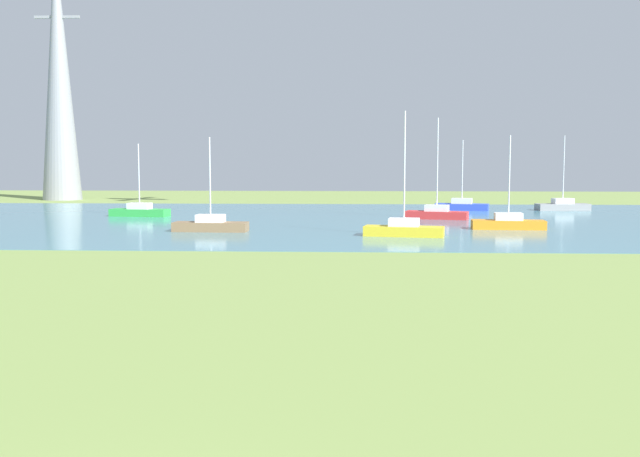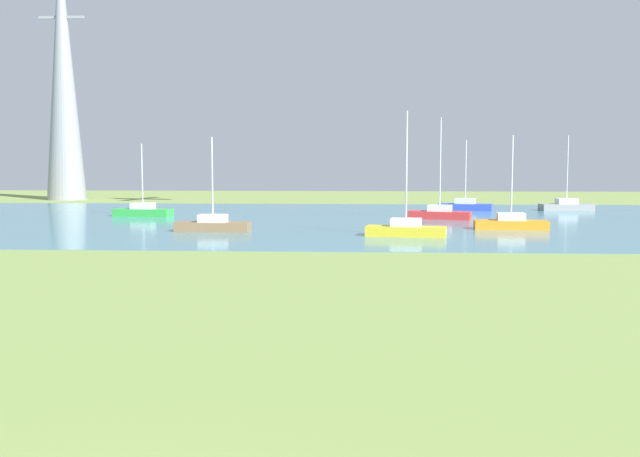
{
  "view_description": "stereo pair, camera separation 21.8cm",
  "coord_description": "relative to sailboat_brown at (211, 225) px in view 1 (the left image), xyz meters",
  "views": [
    {
      "loc": [
        3.41,
        -7.12,
        4.68
      ],
      "look_at": [
        1.99,
        21.97,
        1.95
      ],
      "focal_mm": 41.59,
      "sensor_mm": 36.0,
      "label": 1
    },
    {
      "loc": [
        3.63,
        -7.11,
        4.68
      ],
      "look_at": [
        1.99,
        21.97,
        1.95
      ],
      "focal_mm": 41.59,
      "sensor_mm": 36.0,
      "label": 2
    }
  ],
  "objects": [
    {
      "name": "sailboat_red",
      "position": [
        15.74,
        10.82,
        0.02
      ],
      "size": [
        5.03,
        2.71,
        7.87
      ],
      "color": "red",
      "rests_on": "water_surface"
    },
    {
      "name": "electricity_pylon",
      "position": [
        -24.58,
        36.87,
        14.41
      ],
      "size": [
        6.4,
        4.4,
        29.69
      ],
      "color": "gray",
      "rests_on": "ground"
    },
    {
      "name": "sailboat_green",
      "position": [
        -8.3,
        12.34,
        -0.0
      ],
      "size": [
        4.97,
        2.22,
        5.92
      ],
      "color": "green",
      "rests_on": "water_surface"
    },
    {
      "name": "sailboat_blue",
      "position": [
        19.12,
        20.97,
        0.0
      ],
      "size": [
        5.02,
        2.64,
        6.4
      ],
      "color": "blue",
      "rests_on": "water_surface"
    },
    {
      "name": "sailboat_brown",
      "position": [
        0.0,
        0.0,
        0.0
      ],
      "size": [
        4.86,
        1.69,
        6.08
      ],
      "color": "brown",
      "rests_on": "water_surface"
    },
    {
      "name": "water_surface",
      "position": [
        6.0,
        9.74,
        -0.44
      ],
      "size": [
        140.0,
        40.0,
        0.02
      ],
      "primitive_type": "cube",
      "color": "teal",
      "rests_on": "ground"
    },
    {
      "name": "sailboat_orange",
      "position": [
        19.6,
        2.46,
        0.0
      ],
      "size": [
        4.88,
        1.78,
        6.24
      ],
      "color": "orange",
      "rests_on": "water_surface"
    },
    {
      "name": "sailboat_yellow",
      "position": [
        12.33,
        -2.41,
        0.02
      ],
      "size": [
        4.99,
        2.33,
        7.55
      ],
      "color": "yellow",
      "rests_on": "water_surface"
    },
    {
      "name": "ground_plane",
      "position": [
        6.0,
        -18.26,
        -0.45
      ],
      "size": [
        160.0,
        160.0,
        0.0
      ],
      "primitive_type": "plane",
      "color": "#7F994C"
    },
    {
      "name": "sailboat_gray",
      "position": [
        28.34,
        21.32,
        0.01
      ],
      "size": [
        4.96,
        2.16,
        6.81
      ],
      "color": "gray",
      "rests_on": "water_surface"
    }
  ]
}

